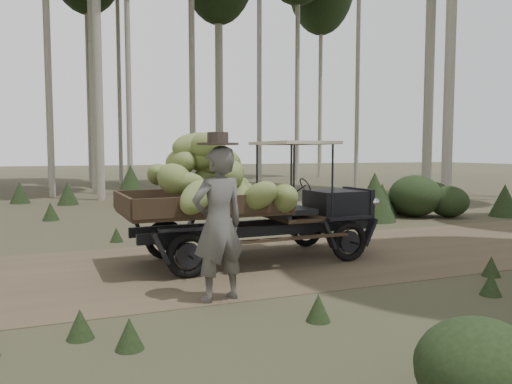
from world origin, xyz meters
TOP-DOWN VIEW (x-y plane):
  - ground at (0.00, 0.00)m, footprint 120.00×120.00m
  - dirt_track at (0.00, 0.00)m, footprint 70.00×4.00m
  - banana_truck at (1.48, 0.03)m, footprint 4.42×2.12m
  - farmer at (0.60, -1.82)m, footprint 0.77×0.60m
  - undergrowth at (1.07, 0.27)m, footprint 23.84×23.88m

SIDE VIEW (x-z plane):
  - ground at x=0.00m, z-range 0.00..0.00m
  - dirt_track at x=0.00m, z-range 0.00..0.01m
  - undergrowth at x=1.07m, z-range -0.18..1.20m
  - farmer at x=0.60m, z-range -0.06..2.00m
  - banana_truck at x=1.48m, z-range 0.15..2.36m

